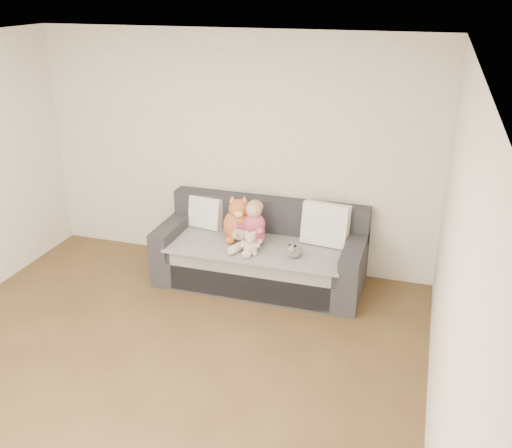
{
  "coord_description": "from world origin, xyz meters",
  "views": [
    {
      "loc": [
        2.03,
        -3.24,
        3.03
      ],
      "look_at": [
        0.44,
        1.87,
        0.75
      ],
      "focal_mm": 40.0,
      "sensor_mm": 36.0,
      "label": 1
    }
  ],
  "objects_px": {
    "sofa": "(261,255)",
    "teddy_bear": "(250,245)",
    "toddler": "(253,227)",
    "plush_cat": "(239,223)",
    "sippy_cup": "(247,241)"
  },
  "relations": [
    {
      "from": "sofa",
      "to": "sippy_cup",
      "type": "relative_size",
      "value": 17.11
    },
    {
      "from": "plush_cat",
      "to": "teddy_bear",
      "type": "xyz_separation_m",
      "value": [
        0.23,
        -0.31,
        -0.08
      ]
    },
    {
      "from": "teddy_bear",
      "to": "sippy_cup",
      "type": "relative_size",
      "value": 2.0
    },
    {
      "from": "sofa",
      "to": "sippy_cup",
      "type": "xyz_separation_m",
      "value": [
        -0.1,
        -0.18,
        0.23
      ]
    },
    {
      "from": "sofa",
      "to": "sippy_cup",
      "type": "distance_m",
      "value": 0.31
    },
    {
      "from": "plush_cat",
      "to": "teddy_bear",
      "type": "relative_size",
      "value": 1.99
    },
    {
      "from": "toddler",
      "to": "teddy_bear",
      "type": "xyz_separation_m",
      "value": [
        0.04,
        -0.2,
        -0.1
      ]
    },
    {
      "from": "sofa",
      "to": "toddler",
      "type": "height_order",
      "value": "toddler"
    },
    {
      "from": "sofa",
      "to": "teddy_bear",
      "type": "xyz_separation_m",
      "value": [
        -0.02,
        -0.32,
        0.27
      ]
    },
    {
      "from": "sofa",
      "to": "plush_cat",
      "type": "distance_m",
      "value": 0.43
    },
    {
      "from": "plush_cat",
      "to": "toddler",
      "type": "bearing_deg",
      "value": -47.72
    },
    {
      "from": "teddy_bear",
      "to": "sofa",
      "type": "bearing_deg",
      "value": 70.92
    },
    {
      "from": "teddy_bear",
      "to": "toddler",
      "type": "bearing_deg",
      "value": 84.84
    },
    {
      "from": "sofa",
      "to": "toddler",
      "type": "distance_m",
      "value": 0.39
    },
    {
      "from": "sofa",
      "to": "plush_cat",
      "type": "bearing_deg",
      "value": -177.16
    }
  ]
}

